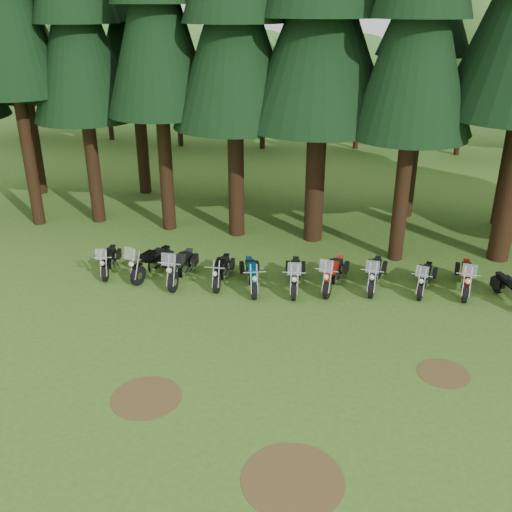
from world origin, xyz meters
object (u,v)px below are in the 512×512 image
object	(u,v)px
motorcycle_10	(512,291)
motorcycle_9	(466,278)
motorcycle_2	(181,267)
motorcycle_7	(375,274)
motorcycle_6	(334,274)
motorcycle_1	(152,263)
motorcycle_0	(109,261)
motorcycle_3	(222,271)
motorcycle_8	(425,279)
motorcycle_5	(295,276)
motorcycle_4	(251,275)

from	to	relation	value
motorcycle_10	motorcycle_9	bearing A→B (deg)	135.53
motorcycle_2	motorcycle_7	xyz separation A→B (m)	(6.78, 0.80, -0.03)
motorcycle_6	motorcycle_1	bearing A→B (deg)	-167.60
motorcycle_10	motorcycle_7	bearing A→B (deg)	154.86
motorcycle_0	motorcycle_6	size ratio (longest dim) A/B	0.88
motorcycle_0	motorcycle_1	xyz separation A→B (m)	(1.65, 0.03, 0.06)
motorcycle_9	motorcycle_10	xyz separation A→B (m)	(1.39, -0.61, -0.04)
motorcycle_3	motorcycle_8	distance (m)	7.06
motorcycle_5	motorcycle_10	xyz separation A→B (m)	(7.18, 0.31, -0.04)
motorcycle_2	motorcycle_6	distance (m)	5.40
motorcycle_6	motorcycle_10	size ratio (longest dim) A/B	1.15
motorcycle_9	motorcycle_0	bearing A→B (deg)	-168.85
motorcycle_5	motorcycle_9	size ratio (longest dim) A/B	0.99
motorcycle_0	motorcycle_6	world-z (taller)	motorcycle_6
motorcycle_4	motorcycle_9	world-z (taller)	motorcycle_9
motorcycle_1	motorcycle_7	bearing A→B (deg)	20.40
motorcycle_9	motorcycle_5	bearing A→B (deg)	-163.80
motorcycle_1	motorcycle_10	bearing A→B (deg)	17.33
motorcycle_1	motorcycle_5	bearing A→B (deg)	15.50
motorcycle_7	motorcycle_9	xyz separation A→B (m)	(3.07, 0.27, 0.01)
motorcycle_4	motorcycle_6	world-z (taller)	motorcycle_6
motorcycle_6	motorcycle_8	bearing A→B (deg)	16.69
motorcycle_0	motorcycle_9	xyz separation A→B (m)	(12.69, 0.88, 0.05)
motorcycle_2	motorcycle_6	size ratio (longest dim) A/B	1.02
motorcycle_7	motorcycle_8	xyz separation A→B (m)	(1.70, 0.05, -0.04)
motorcycle_0	motorcycle_1	world-z (taller)	motorcycle_1
motorcycle_4	motorcycle_1	bearing A→B (deg)	158.41
motorcycle_5	motorcycle_9	world-z (taller)	motorcycle_9
motorcycle_1	motorcycle_10	xyz separation A→B (m)	(12.42, 0.24, -0.05)
motorcycle_2	motorcycle_8	xyz separation A→B (m)	(8.48, 0.85, -0.07)
motorcycle_2	motorcycle_9	distance (m)	9.91
motorcycle_0	motorcycle_4	world-z (taller)	motorcycle_0
motorcycle_7	motorcycle_3	bearing A→B (deg)	-166.41
motorcycle_9	motorcycle_1	bearing A→B (deg)	-168.39
motorcycle_2	motorcycle_3	distance (m)	1.47
motorcycle_5	motorcycle_6	size ratio (longest dim) A/B	0.97
motorcycle_3	motorcycle_10	distance (m)	9.79
motorcycle_1	motorcycle_4	distance (m)	3.75
motorcycle_7	motorcycle_8	world-z (taller)	motorcycle_7
motorcycle_5	motorcycle_7	size ratio (longest dim) A/B	1.01
motorcycle_1	motorcycle_9	size ratio (longest dim) A/B	1.00
motorcycle_9	motorcycle_3	bearing A→B (deg)	-166.52
motorcycle_5	motorcycle_6	bearing A→B (deg)	9.08
motorcycle_3	motorcycle_7	xyz separation A→B (m)	(5.33, 0.66, 0.05)
motorcycle_1	motorcycle_2	bearing A→B (deg)	5.88
motorcycle_3	motorcycle_5	world-z (taller)	motorcycle_5
motorcycle_10	motorcycle_3	bearing A→B (deg)	161.09
motorcycle_0	motorcycle_5	distance (m)	6.90
motorcycle_4	motorcycle_5	distance (m)	1.52
motorcycle_1	motorcycle_7	distance (m)	7.98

